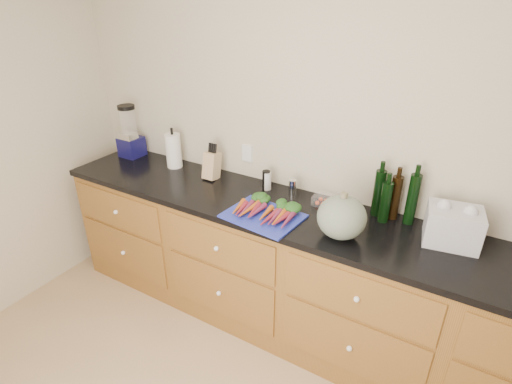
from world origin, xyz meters
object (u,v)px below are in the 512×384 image
Objects in this scene: cutting_board at (263,216)px; knife_block at (212,166)px; blender_appliance at (130,134)px; squash at (342,217)px; paper_towel at (174,151)px; carrots at (266,209)px; tomato_box at (325,200)px.

knife_block is at bearing 153.33° from cutting_board.
knife_block is (0.83, -0.02, -0.09)m from blender_appliance.
squash is 1.47m from paper_towel.
knife_block is at bearing 156.19° from carrots.
cutting_board is 0.67m from knife_block.
blender_appliance reaches higher than knife_block.
squash is at bearing -0.22° from carrots.
squash is 1.94× the size of tomato_box.
carrots is 1.46m from blender_appliance.
carrots is 0.90× the size of blender_appliance.
paper_towel is at bearing 168.80° from squash.
tomato_box is (0.86, 0.03, -0.06)m from knife_block.
blender_appliance is at bearing 168.82° from carrots.
cutting_board is 1.05× the size of blender_appliance.
squash is 1.03× the size of paper_towel.
carrots is 1.44× the size of paper_towel.
blender_appliance is 3.04× the size of tomato_box.
squash is at bearing -11.20° from paper_towel.
carrots is at bearing -11.18° from blender_appliance.
carrots is (0.00, 0.04, 0.03)m from cutting_board.
paper_towel is 1.23m from tomato_box.
blender_appliance reaches higher than squash.
knife_block is at bearing 166.05° from squash.
squash reaches higher than knife_block.
paper_towel reaches higher than cutting_board.
cutting_board is 2.30× the size of knife_block.
carrots is 2.72× the size of tomato_box.
knife_block is at bearing -3.08° from paper_towel.
paper_towel is 0.37m from knife_block.
squash is at bearing 4.19° from cutting_board.
knife_block is (-1.07, 0.27, -0.02)m from squash.
paper_towel is (-0.97, 0.32, 0.12)m from cutting_board.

